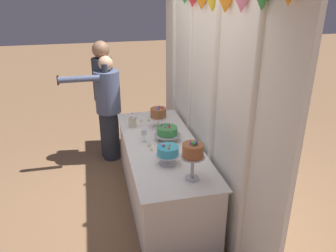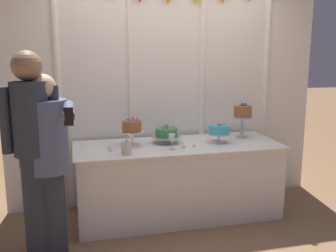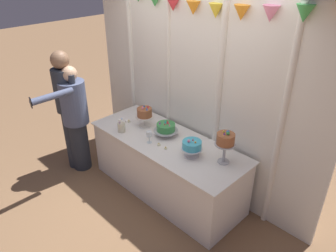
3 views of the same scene
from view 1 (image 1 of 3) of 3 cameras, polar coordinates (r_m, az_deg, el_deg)
The scene contains 15 objects.
ground_plane at distance 4.28m, azimuth -2.29°, elevation -12.67°, with size 24.00×24.00×0.00m, color #846042.
draped_curtain at distance 3.75m, azimuth 5.96°, elevation 7.04°, with size 3.59×0.16×2.76m.
cake_table at distance 4.07m, azimuth -0.98°, elevation -8.02°, with size 2.15×0.83×0.78m.
cake_display_leftmost at distance 4.24m, azimuth -1.64°, elevation 2.04°, with size 0.25×0.25×0.30m.
cake_display_midleft at distance 3.95m, azimuth -0.12°, elevation -0.91°, with size 0.31×0.31×0.21m.
cake_display_midright at distance 3.43m, azimuth -0.03°, elevation -4.37°, with size 0.25×0.25×0.23m.
cake_display_rightmost at distance 3.11m, azimuth 4.21°, elevation -4.46°, with size 0.23×0.23×0.40m.
wine_glass at distance 3.91m, azimuth -4.08°, elevation -1.10°, with size 0.06×0.06×0.16m.
flower_vase at distance 4.33m, azimuth -5.98°, elevation 0.74°, with size 0.12×0.12×0.21m.
tealight_far_left at distance 4.50m, azimuth -4.53°, elevation 0.84°, with size 0.04×0.04×0.04m.
tealight_near_left at distance 4.51m, azimuth -3.29°, elevation 0.94°, with size 0.04×0.04×0.04m.
tealight_near_right at distance 3.84m, azimuth -3.18°, elevation -3.27°, with size 0.04×0.04×0.03m.
tealight_far_right at distance 3.74m, azimuth -2.82°, elevation -4.03°, with size 0.04×0.04×0.03m.
guest_girl_blue_dress at distance 4.97m, azimuth -10.09°, elevation 3.46°, with size 0.48×0.88×1.57m.
guest_man_pink_jacket at distance 5.02m, azimuth -10.71°, elevation 5.34°, with size 0.46×0.33×1.76m.
Camera 1 is at (3.40, -0.62, 2.51)m, focal length 36.16 mm.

